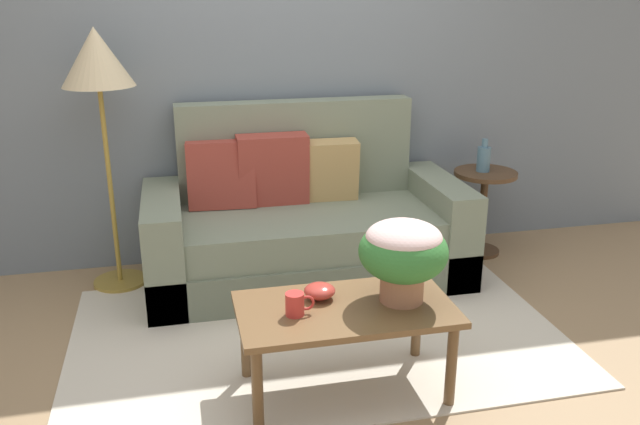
# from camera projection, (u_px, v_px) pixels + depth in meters

# --- Properties ---
(ground_plane) EXTENTS (14.00, 14.00, 0.00)m
(ground_plane) POSITION_uv_depth(u_px,v_px,m) (318.00, 338.00, 3.58)
(ground_plane) COLOR #997A56
(wall_back) EXTENTS (6.40, 0.12, 2.99)m
(wall_back) POSITION_uv_depth(u_px,v_px,m) (274.00, 37.00, 4.30)
(wall_back) COLOR slate
(wall_back) RESTS_ON ground
(area_rug) EXTENTS (2.63, 1.66, 0.01)m
(area_rug) POSITION_uv_depth(u_px,v_px,m) (317.00, 334.00, 3.61)
(area_rug) COLOR beige
(area_rug) RESTS_ON ground
(couch) EXTENTS (2.01, 0.91, 1.11)m
(couch) POSITION_uv_depth(u_px,v_px,m) (303.00, 226.00, 4.25)
(couch) COLOR #626B59
(couch) RESTS_ON ground
(coffee_table) EXTENTS (0.98, 0.54, 0.44)m
(coffee_table) POSITION_uv_depth(u_px,v_px,m) (345.00, 318.00, 2.99)
(coffee_table) COLOR brown
(coffee_table) RESTS_ON ground
(side_table) EXTENTS (0.43, 0.43, 0.60)m
(side_table) POSITION_uv_depth(u_px,v_px,m) (484.00, 197.00, 4.59)
(side_table) COLOR #4C331E
(side_table) RESTS_ON ground
(floor_lamp) EXTENTS (0.42, 0.42, 1.60)m
(floor_lamp) POSITION_uv_depth(u_px,v_px,m) (98.00, 72.00, 3.79)
(floor_lamp) COLOR olive
(floor_lamp) RESTS_ON ground
(potted_plant) EXTENTS (0.41, 0.41, 0.38)m
(potted_plant) POSITION_uv_depth(u_px,v_px,m) (403.00, 251.00, 2.95)
(potted_plant) COLOR #A36B4C
(potted_plant) RESTS_ON coffee_table
(coffee_mug) EXTENTS (0.13, 0.08, 0.10)m
(coffee_mug) POSITION_uv_depth(u_px,v_px,m) (296.00, 304.00, 2.88)
(coffee_mug) COLOR red
(coffee_mug) RESTS_ON coffee_table
(snack_bowl) EXTENTS (0.15, 0.15, 0.07)m
(snack_bowl) POSITION_uv_depth(u_px,v_px,m) (320.00, 291.00, 3.03)
(snack_bowl) COLOR #B2382D
(snack_bowl) RESTS_ON coffee_table
(table_vase) EXTENTS (0.09, 0.09, 0.23)m
(table_vase) POSITION_uv_depth(u_px,v_px,m) (484.00, 158.00, 4.51)
(table_vase) COLOR slate
(table_vase) RESTS_ON side_table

